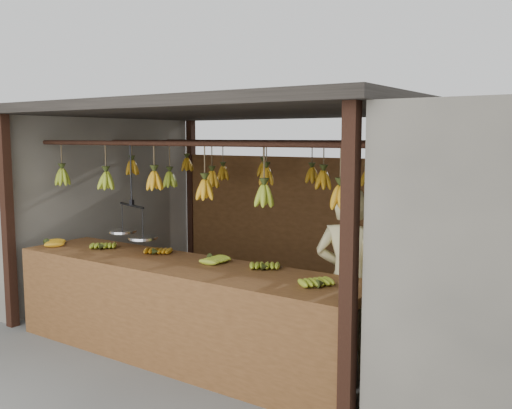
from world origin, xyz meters
The scene contains 8 objects.
ground centered at (0.00, 0.00, 0.00)m, with size 80.00×80.00×0.00m, color #5B5B57.
stall centered at (0.00, 0.33, 1.97)m, with size 4.30×3.30×2.40m.
neighbor_left centered at (-3.60, 0.00, 1.15)m, with size 3.00×3.00×2.30m, color slate.
counter centered at (0.12, -1.23, 0.71)m, with size 3.75×0.84×0.96m.
hanging_bananas centered at (0.00, 0.00, 1.62)m, with size 3.59×2.19×0.40m.
balance_scale centered at (-0.62, -1.00, 1.13)m, with size 0.73×0.43×0.93m.
vendor centered at (1.58, -0.60, 0.83)m, with size 0.60×0.39×1.65m, color beige.
bag_bundles centered at (1.94, 1.35, 0.97)m, with size 0.08×0.26×1.32m.
Camera 1 is at (3.62, -4.98, 2.06)m, focal length 40.00 mm.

